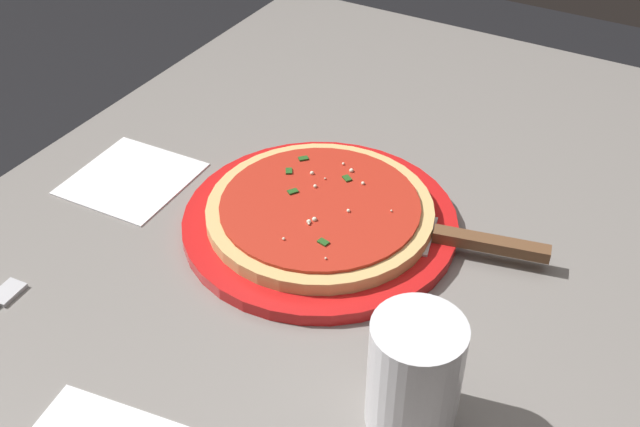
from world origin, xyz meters
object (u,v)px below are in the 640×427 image
at_px(cup_tall_drink, 414,375).
at_px(napkin_folded_right, 132,179).
at_px(serving_plate, 320,222).
at_px(pizza_server, 455,238).
at_px(pizza, 320,210).

distance_m(cup_tall_drink, napkin_folded_right, 0.50).
bearing_deg(cup_tall_drink, napkin_folded_right, 70.96).
relative_size(serving_plate, pizza_server, 1.45).
distance_m(pizza_server, cup_tall_drink, 0.24).
xyz_separation_m(serving_plate, pizza_server, (0.04, -0.16, 0.01)).
bearing_deg(pizza_server, cup_tall_drink, -167.53).
bearing_deg(pizza, napkin_folded_right, 98.05).
relative_size(pizza, cup_tall_drink, 2.27).
bearing_deg(cup_tall_drink, pizza, 46.28).
xyz_separation_m(serving_plate, napkin_folded_right, (-0.04, 0.26, -0.01)).
xyz_separation_m(pizza, napkin_folded_right, (-0.04, 0.26, -0.02)).
bearing_deg(pizza_server, napkin_folded_right, 99.90).
relative_size(pizza_server, napkin_folded_right, 1.52).
xyz_separation_m(cup_tall_drink, napkin_folded_right, (0.16, 0.47, -0.06)).
xyz_separation_m(pizza, pizza_server, (0.04, -0.16, -0.00)).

